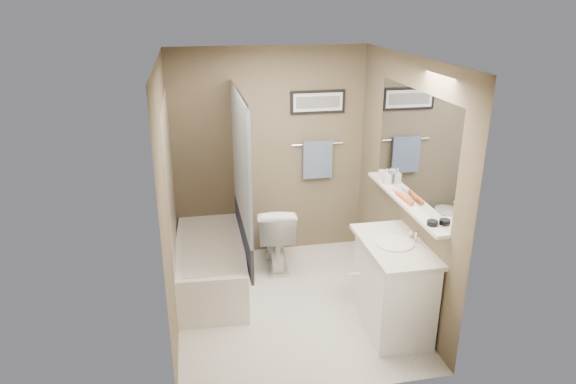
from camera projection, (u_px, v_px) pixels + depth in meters
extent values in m
plane|color=silver|center=(291.00, 305.00, 5.11)|extent=(2.50, 2.50, 0.00)
cube|color=white|center=(291.00, 60.00, 4.27)|extent=(2.20, 2.50, 0.04)
cube|color=brown|center=(270.00, 155.00, 5.81)|extent=(2.20, 0.04, 2.40)
cube|color=brown|center=(326.00, 255.00, 3.56)|extent=(2.20, 0.04, 2.40)
cube|color=brown|center=(170.00, 201.00, 4.49)|extent=(0.04, 2.50, 2.40)
cube|color=brown|center=(402.00, 185.00, 4.88)|extent=(0.04, 2.50, 2.40)
cube|color=beige|center=(172.00, 201.00, 5.02)|extent=(0.02, 1.55, 2.00)
cylinder|color=silver|center=(239.00, 92.00, 4.77)|extent=(0.02, 1.55, 0.02)
cube|color=silver|center=(241.00, 158.00, 5.00)|extent=(0.03, 1.45, 1.28)
cube|color=#252C45|center=(244.00, 234.00, 5.29)|extent=(0.03, 1.45, 0.36)
cube|color=silver|center=(414.00, 146.00, 4.59)|extent=(0.02, 1.60, 1.00)
cube|color=silver|center=(403.00, 201.00, 4.77)|extent=(0.12, 1.60, 0.03)
cylinder|color=silver|center=(317.00, 144.00, 5.86)|extent=(0.60, 0.02, 0.02)
cube|color=#7F97B9|center=(317.00, 160.00, 5.91)|extent=(0.34, 0.05, 0.44)
cube|color=black|center=(318.00, 102.00, 5.71)|extent=(0.62, 0.02, 0.26)
cube|color=white|center=(318.00, 102.00, 5.70)|extent=(0.56, 0.00, 0.20)
cube|color=#595959|center=(318.00, 102.00, 5.69)|extent=(0.50, 0.00, 0.13)
cube|color=silver|center=(399.00, 273.00, 3.72)|extent=(0.80, 0.02, 2.00)
cylinder|color=silver|center=(353.00, 274.00, 3.70)|extent=(0.10, 0.02, 0.02)
cube|color=white|center=(211.00, 265.00, 5.36)|extent=(0.78, 1.53, 0.50)
cube|color=silver|center=(210.00, 243.00, 5.28)|extent=(0.56, 1.36, 0.02)
imported|color=white|center=(275.00, 235.00, 5.76)|extent=(0.48, 0.77, 0.75)
cube|color=white|center=(393.00, 287.00, 4.67)|extent=(0.55, 0.93, 0.80)
cube|color=beige|center=(395.00, 246.00, 4.52)|extent=(0.54, 0.96, 0.04)
cylinder|color=silver|center=(394.00, 243.00, 4.51)|extent=(0.34, 0.34, 0.01)
cylinder|color=silver|center=(416.00, 237.00, 4.53)|extent=(0.02, 0.02, 0.10)
sphere|color=silver|center=(411.00, 234.00, 4.63)|extent=(0.05, 0.05, 0.05)
cylinder|color=black|center=(432.00, 223.00, 4.21)|extent=(0.09, 0.09, 0.04)
cylinder|color=#C6511B|center=(407.00, 200.00, 4.69)|extent=(0.05, 0.22, 0.04)
cylinder|color=#D9561E|center=(403.00, 196.00, 4.78)|extent=(0.07, 0.22, 0.04)
cube|color=pink|center=(396.00, 192.00, 4.93)|extent=(0.03, 0.16, 0.01)
cylinder|color=silver|center=(382.00, 175.00, 5.26)|extent=(0.08, 0.08, 0.10)
imported|color=#999999|center=(387.00, 176.00, 5.13)|extent=(0.07, 0.07, 0.15)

